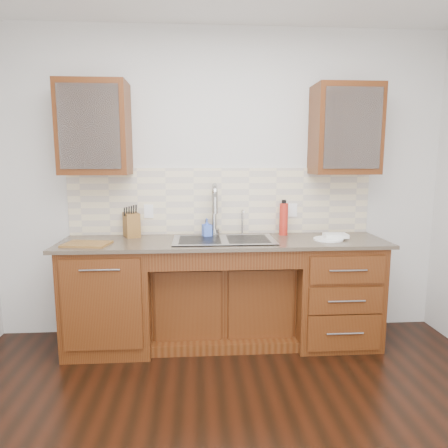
{
  "coord_description": "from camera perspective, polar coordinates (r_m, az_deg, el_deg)",
  "views": [
    {
      "loc": [
        -0.22,
        -1.83,
        1.56
      ],
      "look_at": [
        0.0,
        1.4,
        1.05
      ],
      "focal_mm": 32.0,
      "sensor_mm": 36.0,
      "label": 1
    }
  ],
  "objects": [
    {
      "name": "cutting_board",
      "position": [
        3.32,
        -19.01,
        -2.72
      ],
      "size": [
        0.38,
        0.3,
        0.02
      ],
      "primitive_type": "cube",
      "rotation": [
        0.0,
        0.0,
        -0.17
      ],
      "color": "brown",
      "rests_on": "countertop"
    },
    {
      "name": "knife_block",
      "position": [
        3.56,
        -13.07,
        -0.1
      ],
      "size": [
        0.18,
        0.22,
        0.21
      ],
      "primitive_type": "cube",
      "rotation": [
        0.0,
        0.0,
        0.38
      ],
      "color": "brown",
      "rests_on": "countertop"
    },
    {
      "name": "wall_back",
      "position": [
        3.64,
        -0.43,
        5.65
      ],
      "size": [
        4.0,
        0.1,
        2.7
      ],
      "primitive_type": "cube",
      "color": "silver",
      "rests_on": "ground"
    },
    {
      "name": "soap_bottle",
      "position": [
        3.45,
        -2.45,
        -0.55
      ],
      "size": [
        0.09,
        0.09,
        0.16
      ],
      "primitive_type": "imported",
      "rotation": [
        0.0,
        0.0,
        0.29
      ],
      "color": "#4368D8",
      "rests_on": "countertop"
    },
    {
      "name": "backsplash",
      "position": [
        3.59,
        -0.37,
        3.29
      ],
      "size": [
        2.7,
        0.02,
        0.59
      ],
      "primitive_type": "cube",
      "color": "beige",
      "rests_on": "wall_back"
    },
    {
      "name": "upper_cabinet_right",
      "position": [
        3.65,
        16.91,
        12.74
      ],
      "size": [
        0.55,
        0.34,
        0.75
      ],
      "primitive_type": "cube",
      "color": "#593014",
      "rests_on": "wall_back"
    },
    {
      "name": "cup_right_a",
      "position": [
        3.6,
        14.85,
        12.0
      ],
      "size": [
        0.13,
        0.13,
        0.09
      ],
      "primitive_type": "imported",
      "rotation": [
        0.0,
        0.0,
        0.17
      ],
      "color": "white",
      "rests_on": "upper_cabinet_right"
    },
    {
      "name": "water_bottle",
      "position": [
        3.58,
        8.51,
        0.69
      ],
      "size": [
        0.09,
        0.09,
        0.28
      ],
      "primitive_type": "cylinder",
      "rotation": [
        0.0,
        0.0,
        -0.28
      ],
      "color": "#B22418",
      "rests_on": "countertop"
    },
    {
      "name": "base_cabinet_center",
      "position": [
        3.58,
        -0.14,
        -10.8
      ],
      "size": [
        1.2,
        0.44,
        0.7
      ],
      "primitive_type": "cube",
      "color": "#593014",
      "rests_on": "ground"
    },
    {
      "name": "outlet_right",
      "position": [
        3.69,
        9.78,
        1.97
      ],
      "size": [
        0.08,
        0.01,
        0.12
      ],
      "primitive_type": "cube",
      "color": "white",
      "rests_on": "backsplash"
    },
    {
      "name": "outlet_left",
      "position": [
        3.61,
        -10.71,
        1.8
      ],
      "size": [
        0.08,
        0.01,
        0.12
      ],
      "primitive_type": "cube",
      "color": "white",
      "rests_on": "backsplash"
    },
    {
      "name": "faucet",
      "position": [
        3.5,
        -1.41,
        1.57
      ],
      "size": [
        0.04,
        0.04,
        0.4
      ],
      "primitive_type": "cylinder",
      "color": "#999993",
      "rests_on": "countertop"
    },
    {
      "name": "sink",
      "position": [
        3.33,
        -0.01,
        -3.8
      ],
      "size": [
        0.84,
        0.46,
        0.19
      ],
      "primitive_type": "cube",
      "color": "#9E9EA5",
      "rests_on": "countertop"
    },
    {
      "name": "base_cabinet_right",
      "position": [
        3.65,
        15.2,
        -9.24
      ],
      "size": [
        0.7,
        0.62,
        0.88
      ],
      "primitive_type": "cube",
      "color": "#593014",
      "rests_on": "ground"
    },
    {
      "name": "base_cabinet_left",
      "position": [
        3.53,
        -15.84,
        -9.88
      ],
      "size": [
        0.7,
        0.62,
        0.88
      ],
      "primitive_type": "cube",
      "color": "#593014",
      "rests_on": "ground"
    },
    {
      "name": "plate",
      "position": [
        3.45,
        14.66,
        -2.11
      ],
      "size": [
        0.32,
        0.32,
        0.01
      ],
      "primitive_type": "cylinder",
      "rotation": [
        0.0,
        0.0,
        -0.38
      ],
      "color": "white",
      "rests_on": "countertop"
    },
    {
      "name": "cup_left_a",
      "position": [
        3.54,
        -19.56,
        11.89
      ],
      "size": [
        0.15,
        0.15,
        0.1
      ],
      "primitive_type": "imported",
      "rotation": [
        0.0,
        0.0,
        -0.3
      ],
      "color": "white",
      "rests_on": "upper_cabinet_left"
    },
    {
      "name": "filter_tap",
      "position": [
        3.54,
        2.63,
        0.34
      ],
      "size": [
        0.02,
        0.02,
        0.24
      ],
      "primitive_type": "cylinder",
      "color": "#999993",
      "rests_on": "countertop"
    },
    {
      "name": "dish_towel",
      "position": [
        3.5,
        15.66,
        -1.6
      ],
      "size": [
        0.2,
        0.15,
        0.03
      ],
      "primitive_type": "cube",
      "rotation": [
        0.0,
        0.0,
        -0.06
      ],
      "color": "white",
      "rests_on": "plate"
    },
    {
      "name": "countertop",
      "position": [
        3.33,
        -0.03,
        -2.57
      ],
      "size": [
        2.7,
        0.65,
        0.03
      ],
      "primitive_type": "cube",
      "color": "#84705B",
      "rests_on": "base_cabinet_left"
    },
    {
      "name": "cup_left_b",
      "position": [
        3.5,
        -17.04,
        11.96
      ],
      "size": [
        0.11,
        0.11,
        0.08
      ],
      "primitive_type": "imported",
      "rotation": [
        0.0,
        0.0,
        0.22
      ],
      "color": "white",
      "rests_on": "upper_cabinet_left"
    },
    {
      "name": "cup_right_b",
      "position": [
        3.67,
        17.89,
        11.89
      ],
      "size": [
        0.14,
        0.14,
        0.1
      ],
      "primitive_type": "imported",
      "rotation": [
        0.0,
        0.0,
        0.31
      ],
      "color": "silver",
      "rests_on": "upper_cabinet_right"
    },
    {
      "name": "upper_cabinet_left",
      "position": [
        3.52,
        -17.99,
        12.84
      ],
      "size": [
        0.55,
        0.34,
        0.75
      ],
      "primitive_type": "cube",
      "color": "#593014",
      "rests_on": "wall_back"
    }
  ]
}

